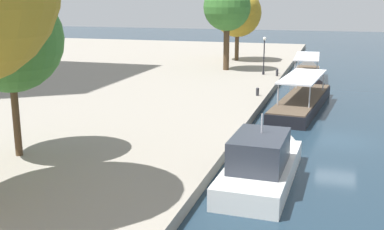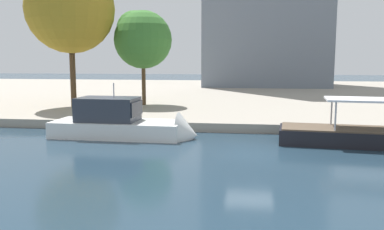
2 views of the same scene
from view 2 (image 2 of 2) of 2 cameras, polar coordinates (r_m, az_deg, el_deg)
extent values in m
plane|color=#1E3342|center=(21.55, 8.16, -5.45)|extent=(220.00, 220.00, 0.00)
cube|color=gray|center=(54.60, 8.04, 2.97)|extent=(120.00, 55.00, 0.63)
cube|color=silver|center=(26.32, -10.39, -2.47)|extent=(8.36, 3.24, 1.51)
cone|color=silver|center=(25.15, -0.61, -2.83)|extent=(1.29, 2.87, 2.84)
cube|color=#2D333D|center=(26.31, -11.74, 0.81)|extent=(3.79, 2.50, 1.50)
cube|color=black|center=(25.81, -8.75, 0.91)|extent=(1.06, 2.27, 0.90)
cylinder|color=silver|center=(26.05, -10.96, 3.43)|extent=(0.08, 0.08, 0.92)
cylinder|color=#B2B2B7|center=(26.08, 19.04, 0.50)|extent=(0.10, 0.10, 1.61)
cylinder|color=#B2B2B7|center=(23.81, 19.56, -0.19)|extent=(0.10, 0.10, 1.61)
cylinder|color=#4C3823|center=(38.25, -16.43, 5.44)|extent=(0.50, 0.50, 5.76)
sphere|color=olive|center=(38.47, -16.77, 14.12)|extent=(7.81, 7.81, 7.81)
sphere|color=olive|center=(39.64, -17.03, 13.29)|extent=(4.98, 4.98, 4.98)
sphere|color=olive|center=(38.76, -15.56, 12.52)|extent=(3.85, 3.85, 3.85)
cylinder|color=#4C3823|center=(38.45, -6.81, 4.46)|extent=(0.37, 0.37, 4.07)
sphere|color=#38702D|center=(38.42, -6.91, 10.50)|extent=(5.37, 5.37, 5.37)
sphere|color=#38702D|center=(39.13, -8.05, 11.91)|extent=(3.44, 3.44, 3.44)
sphere|color=#38702D|center=(39.72, -6.41, 10.90)|extent=(3.02, 3.02, 3.02)
camera|label=1|loc=(37.20, -47.55, 11.10)|focal=44.85mm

